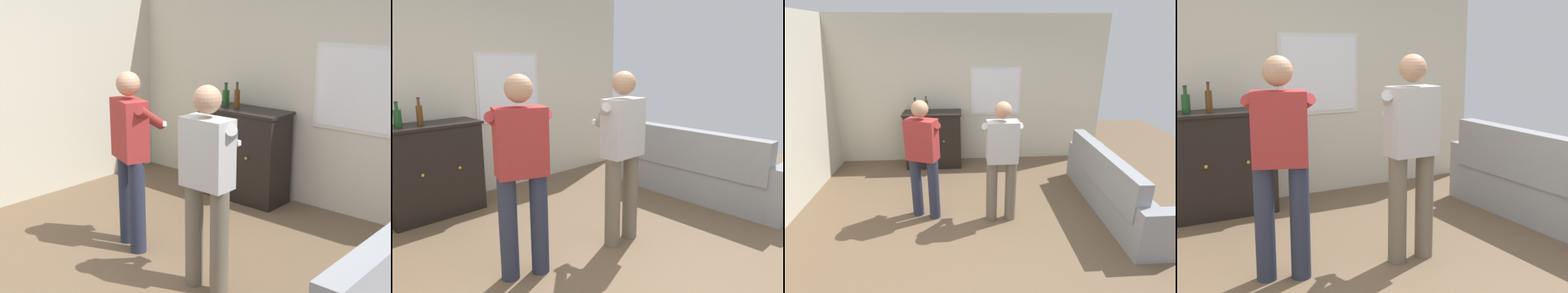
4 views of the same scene
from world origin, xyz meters
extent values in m
plane|color=brown|center=(0.00, 0.00, 0.00)|extent=(10.40, 10.40, 0.00)
cube|color=beige|center=(0.00, 2.66, 1.40)|extent=(5.20, 0.12, 2.80)
cube|color=silver|center=(0.48, 2.60, 1.40)|extent=(0.98, 0.02, 0.92)
cube|color=white|center=(0.48, 2.59, 1.40)|extent=(0.90, 0.03, 0.84)
cube|color=gray|center=(2.01, 0.54, 0.21)|extent=(0.55, 2.04, 0.42)
cube|color=gray|center=(1.80, 0.54, 0.67)|extent=(0.18, 2.04, 0.50)
cube|color=gray|center=(2.01, 1.64, 0.32)|extent=(0.55, 0.18, 0.64)
cube|color=orange|center=(1.93, 0.54, 0.60)|extent=(0.17, 0.41, 0.36)
cube|color=black|center=(-0.74, 2.30, 0.52)|extent=(1.04, 0.44, 1.05)
cube|color=black|center=(-0.74, 2.30, 1.06)|extent=(1.08, 0.48, 0.03)
sphere|color=#B79338|center=(-0.95, 2.06, 0.58)|extent=(0.04, 0.04, 0.04)
sphere|color=#B79338|center=(-0.53, 2.06, 0.58)|extent=(0.04, 0.04, 0.04)
cylinder|color=#1E4C23|center=(-1.05, 2.34, 1.17)|extent=(0.08, 0.08, 0.18)
cylinder|color=#1E4C23|center=(-1.05, 2.34, 1.30)|extent=(0.04, 0.04, 0.07)
cylinder|color=#262626|center=(-1.05, 2.34, 1.34)|extent=(0.04, 0.04, 0.02)
cylinder|color=#593314|center=(-0.84, 2.28, 1.19)|extent=(0.07, 0.07, 0.21)
cylinder|color=#593314|center=(-0.84, 2.28, 1.33)|extent=(0.03, 0.03, 0.07)
cylinder|color=#262626|center=(-0.84, 2.28, 1.37)|extent=(0.03, 0.03, 0.02)
cylinder|color=#282D42|center=(-0.85, 0.56, 0.44)|extent=(0.15, 0.15, 0.88)
cylinder|color=#282D42|center=(-0.60, 0.47, 0.44)|extent=(0.15, 0.15, 0.88)
cube|color=#9E2D2D|center=(-0.72, 0.52, 1.16)|extent=(0.45, 0.34, 0.55)
sphere|color=tan|center=(-0.72, 0.52, 1.57)|extent=(0.22, 0.22, 0.22)
cylinder|color=#9E2D2D|center=(-0.78, 0.71, 1.27)|extent=(0.41, 0.32, 0.29)
cylinder|color=#9E2D2D|center=(-0.56, 0.63, 1.27)|extent=(0.21, 0.44, 0.29)
cube|color=white|center=(-0.61, 0.82, 1.18)|extent=(0.15, 0.09, 0.04)
cylinder|color=#6B6051|center=(0.19, 0.37, 0.44)|extent=(0.15, 0.15, 0.88)
cylinder|color=#6B6051|center=(0.45, 0.37, 0.44)|extent=(0.15, 0.15, 0.88)
cube|color=#B7B7B7|center=(0.32, 0.37, 1.16)|extent=(0.40, 0.22, 0.55)
sphere|color=tan|center=(0.32, 0.37, 1.57)|extent=(0.22, 0.22, 0.22)
cylinder|color=#B7B7B7|center=(0.21, 0.53, 1.27)|extent=(0.32, 0.41, 0.29)
cylinder|color=#B7B7B7|center=(0.44, 0.53, 1.27)|extent=(0.33, 0.40, 0.29)
cube|color=white|center=(0.32, 0.69, 1.18)|extent=(0.15, 0.04, 0.04)
camera|label=1|loc=(2.90, -2.70, 2.28)|focal=50.00mm
camera|label=2|loc=(-2.35, -1.94, 1.80)|focal=35.00mm
camera|label=3|loc=(-0.20, -3.29, 2.48)|focal=28.00mm
camera|label=4|loc=(-1.99, -3.20, 1.79)|focal=50.00mm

